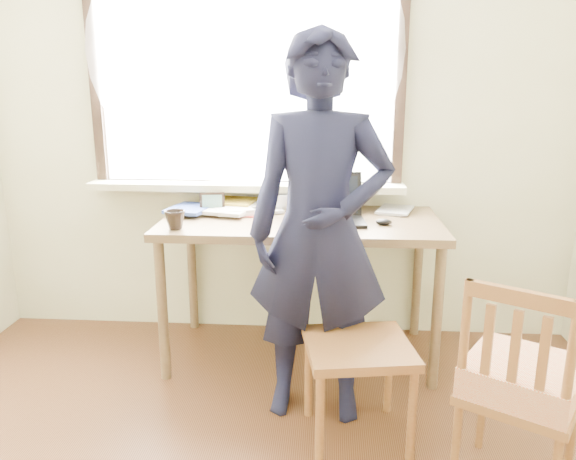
# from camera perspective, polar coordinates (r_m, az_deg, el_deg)

# --- Properties ---
(room_shell) EXTENTS (3.52, 4.02, 2.61)m
(room_shell) POSITION_cam_1_polar(r_m,az_deg,el_deg) (1.56, -7.56, 18.79)
(room_shell) COLOR #EFEEC1
(room_shell) RESTS_ON ground
(desk) EXTENTS (1.50, 0.75, 0.80)m
(desk) POSITION_cam_1_polar(r_m,az_deg,el_deg) (3.06, 1.31, -0.38)
(desk) COLOR brown
(desk) RESTS_ON ground
(laptop) EXTENTS (0.39, 0.32, 0.25)m
(laptop) POSITION_cam_1_polar(r_m,az_deg,el_deg) (3.00, 4.18, 2.04)
(laptop) COLOR black
(laptop) RESTS_ON desk
(mug_white) EXTENTS (0.16, 0.16, 0.10)m
(mug_white) POSITION_cam_1_polar(r_m,az_deg,el_deg) (3.24, -0.61, 2.88)
(mug_white) COLOR white
(mug_white) RESTS_ON desk
(mug_dark) EXTENTS (0.14, 0.14, 0.10)m
(mug_dark) POSITION_cam_1_polar(r_m,az_deg,el_deg) (2.88, -11.39, 1.02)
(mug_dark) COLOR black
(mug_dark) RESTS_ON desk
(mouse) EXTENTS (0.08, 0.06, 0.03)m
(mouse) POSITION_cam_1_polar(r_m,az_deg,el_deg) (2.95, 9.71, 0.82)
(mouse) COLOR black
(mouse) RESTS_ON desk
(desk_clutter) EXTENTS (0.75, 0.59, 0.04)m
(desk_clutter) POSITION_cam_1_polar(r_m,az_deg,el_deg) (3.29, -5.32, 2.53)
(desk_clutter) COLOR #AA281F
(desk_clutter) RESTS_ON desk
(book_a) EXTENTS (0.22, 0.28, 0.02)m
(book_a) POSITION_cam_1_polar(r_m,az_deg,el_deg) (3.30, -5.50, 2.39)
(book_a) COLOR white
(book_a) RESTS_ON desk
(book_b) EXTENTS (0.25, 0.29, 0.02)m
(book_b) POSITION_cam_1_polar(r_m,az_deg,el_deg) (3.28, 9.27, 2.12)
(book_b) COLOR white
(book_b) RESTS_ON desk
(picture_frame) EXTENTS (0.14, 0.04, 0.11)m
(picture_frame) POSITION_cam_1_polar(r_m,az_deg,el_deg) (3.19, -7.70, 2.66)
(picture_frame) COLOR black
(picture_frame) RESTS_ON desk
(work_chair) EXTENTS (0.50, 0.49, 0.45)m
(work_chair) POSITION_cam_1_polar(r_m,az_deg,el_deg) (2.48, 7.14, -12.79)
(work_chair) COLOR brown
(work_chair) RESTS_ON ground
(side_chair) EXTENTS (0.54, 0.53, 0.86)m
(side_chair) POSITION_cam_1_polar(r_m,az_deg,el_deg) (2.31, 22.56, -14.01)
(side_chair) COLOR brown
(side_chair) RESTS_ON ground
(person) EXTENTS (0.66, 0.44, 1.75)m
(person) POSITION_cam_1_polar(r_m,az_deg,el_deg) (2.50, 3.22, -0.22)
(person) COLOR black
(person) RESTS_ON ground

